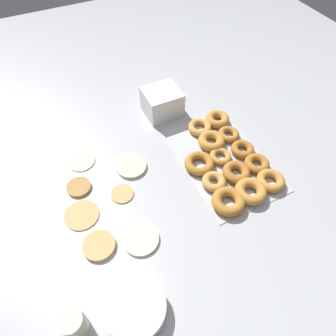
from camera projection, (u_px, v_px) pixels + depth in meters
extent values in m
plane|color=#B2B5BA|center=(143.00, 179.00, 1.08)|extent=(3.00, 3.00, 0.00)
cylinder|color=tan|center=(122.00, 193.00, 1.04)|extent=(0.08, 0.08, 0.01)
cylinder|color=#B27F42|center=(79.00, 187.00, 1.05)|extent=(0.09, 0.09, 0.01)
cylinder|color=tan|center=(99.00, 245.00, 0.92)|extent=(0.10, 0.10, 0.01)
cylinder|color=beige|center=(141.00, 239.00, 0.93)|extent=(0.12, 0.12, 0.01)
cylinder|color=beige|center=(131.00, 166.00, 1.11)|extent=(0.11, 0.11, 0.01)
cylinder|color=beige|center=(81.00, 161.00, 1.13)|extent=(0.10, 0.10, 0.01)
cylinder|color=tan|center=(81.00, 215.00, 0.99)|extent=(0.12, 0.12, 0.01)
cube|color=silver|center=(221.00, 159.00, 1.14)|extent=(0.47, 0.31, 0.01)
torus|color=#C68438|center=(271.00, 181.00, 1.05)|extent=(0.10, 0.10, 0.03)
torus|color=#AD6B28|center=(257.00, 164.00, 1.10)|extent=(0.09, 0.09, 0.03)
torus|color=#AD6B28|center=(243.00, 149.00, 1.15)|extent=(0.09, 0.09, 0.03)
torus|color=#B7752D|center=(229.00, 134.00, 1.20)|extent=(0.08, 0.08, 0.03)
torus|color=#C68438|center=(217.00, 119.00, 1.25)|extent=(0.10, 0.10, 0.03)
torus|color=#C68438|center=(251.00, 191.00, 1.02)|extent=(0.11, 0.11, 0.04)
torus|color=#AD6B28|center=(236.00, 172.00, 1.07)|extent=(0.10, 0.10, 0.03)
torus|color=#C68438|center=(220.00, 156.00, 1.13)|extent=(0.08, 0.08, 0.02)
torus|color=#C68438|center=(212.00, 141.00, 1.17)|extent=(0.10, 0.10, 0.03)
torus|color=#D19347|center=(200.00, 127.00, 1.22)|extent=(0.10, 0.10, 0.03)
torus|color=#B7752D|center=(228.00, 201.00, 1.00)|extent=(0.11, 0.11, 0.03)
torus|color=#D19347|center=(214.00, 182.00, 1.05)|extent=(0.09, 0.09, 0.03)
torus|color=#B7752D|center=(199.00, 163.00, 1.10)|extent=(0.11, 0.11, 0.03)
cylinder|color=silver|center=(135.00, 308.00, 0.79)|extent=(0.17, 0.17, 0.05)
cube|color=white|center=(162.00, 110.00, 1.30)|extent=(0.14, 0.15, 0.02)
cube|color=white|center=(162.00, 106.00, 1.28)|extent=(0.14, 0.15, 0.02)
cube|color=white|center=(162.00, 102.00, 1.26)|extent=(0.14, 0.15, 0.02)
cube|color=white|center=(162.00, 98.00, 1.25)|extent=(0.14, 0.15, 0.02)
cube|color=white|center=(162.00, 94.00, 1.23)|extent=(0.14, 0.15, 0.02)
cylinder|color=beige|center=(73.00, 324.00, 0.75)|extent=(0.06, 0.06, 0.08)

